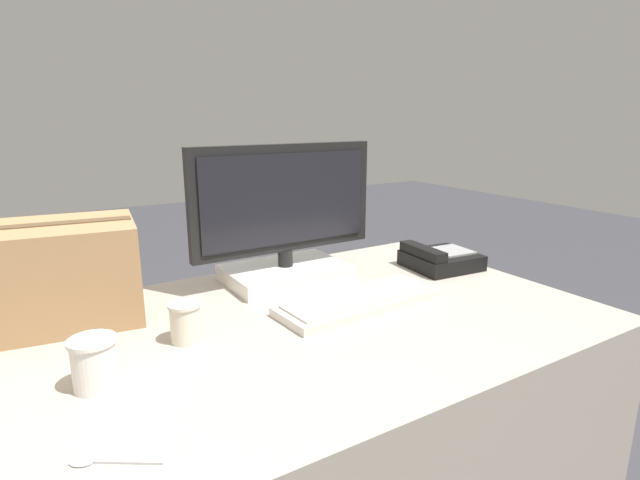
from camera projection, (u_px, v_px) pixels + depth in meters
name	position (u px, v px, depth m)	size (l,w,h in m)	color
office_desk	(240.00, 478.00, 1.21)	(1.80, 0.90, 0.75)	#A89E8E
monitor	(285.00, 229.00, 1.45)	(0.57, 0.24, 0.40)	white
keyboard	(360.00, 301.00, 1.29)	(0.46, 0.18, 0.03)	beige
desk_phone	(440.00, 259.00, 1.60)	(0.22, 0.21, 0.08)	black
paper_cup_left	(94.00, 363.00, 0.90)	(0.08, 0.08, 0.10)	white
paper_cup_right	(185.00, 322.00, 1.08)	(0.07, 0.07, 0.09)	beige
spoon	(99.00, 461.00, 0.71)	(0.12, 0.09, 0.00)	#B2B2B7
cardboard_box	(39.00, 275.00, 1.16)	(0.46, 0.31, 0.24)	#9E754C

